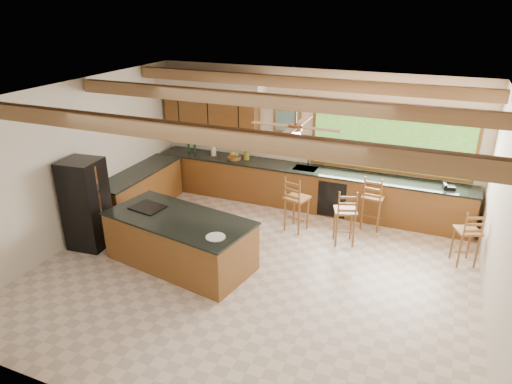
% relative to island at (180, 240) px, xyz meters
% --- Properties ---
extents(ground, '(7.20, 7.20, 0.00)m').
position_rel_island_xyz_m(ground, '(1.30, 0.22, -0.45)').
color(ground, beige).
rests_on(ground, ground).
extents(room_shell, '(7.27, 6.54, 3.02)m').
position_rel_island_xyz_m(room_shell, '(1.13, 0.87, 1.76)').
color(room_shell, beige).
rests_on(room_shell, ground).
extents(counter_run, '(7.12, 3.10, 1.24)m').
position_rel_island_xyz_m(counter_run, '(0.48, 2.74, 0.01)').
color(counter_run, brown).
rests_on(counter_run, ground).
extents(island, '(2.74, 1.64, 0.92)m').
position_rel_island_xyz_m(island, '(0.00, 0.00, 0.00)').
color(island, brown).
rests_on(island, ground).
extents(refrigerator, '(0.73, 0.71, 1.70)m').
position_rel_island_xyz_m(refrigerator, '(-1.92, -0.09, 0.40)').
color(refrigerator, black).
rests_on(refrigerator, ground).
extents(bar_stool_a, '(0.51, 0.51, 1.16)m').
position_rel_island_xyz_m(bar_stool_a, '(1.48, 1.93, 0.24)').
color(bar_stool_a, brown).
rests_on(bar_stool_a, ground).
extents(bar_stool_b, '(0.52, 0.52, 1.13)m').
position_rel_island_xyz_m(bar_stool_b, '(2.49, 1.76, 0.22)').
color(bar_stool_b, brown).
rests_on(bar_stool_b, ground).
extents(bar_stool_c, '(0.44, 0.44, 1.15)m').
position_rel_island_xyz_m(bar_stool_c, '(2.87, 2.61, 0.23)').
color(bar_stool_c, brown).
rests_on(bar_stool_c, ground).
extents(bar_stool_d, '(0.50, 0.50, 1.07)m').
position_rel_island_xyz_m(bar_stool_d, '(4.60, 1.85, 0.18)').
color(bar_stool_d, brown).
rests_on(bar_stool_d, ground).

